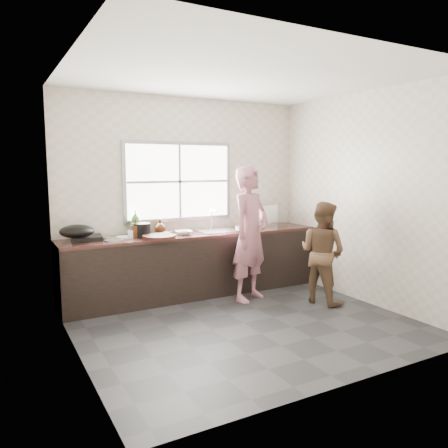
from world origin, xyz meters
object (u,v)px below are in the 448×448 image
cutting_board (159,237)px  bottle_green (135,222)px  burner (87,238)px  pot_lid_left (114,240)px  person_side (322,252)px  bowl_crabs (243,229)px  bottle_brown_short (160,227)px  dish_rack (260,216)px  black_pot (141,230)px  glass_jar (131,234)px  wok (77,231)px  woman (250,238)px  pot_lid_right (112,237)px  bowl_mince (184,233)px  bowl_held (242,229)px  plate_food (125,237)px  bottle_brown_tall (136,229)px

cutting_board → bottle_green: (-0.17, 0.43, 0.15)m
burner → pot_lid_left: 0.35m
person_side → pot_lid_left: (-2.42, 1.00, 0.21)m
bottle_green → bowl_crabs: bearing=-17.2°
bottle_brown_short → dish_rack: (1.53, -0.13, 0.08)m
black_pot → glass_jar: (-0.16, -0.06, -0.04)m
bowl_crabs → wok: (-2.19, 0.19, 0.11)m
woman → black_pot: woman is taller
bowl_crabs → dish_rack: 0.55m
bottle_green → pot_lid_right: size_ratio=1.19×
bowl_mince → bowl_held: bearing=-7.8°
cutting_board → bowl_mince: bowl_mince is taller
cutting_board → bottle_brown_short: bottle_brown_short is taller
bottle_green → bottle_brown_short: size_ratio=1.87×
burner → bowl_held: bearing=-8.3°
cutting_board → burner: burner is taller
dish_rack → bowl_held: bearing=-164.5°
bottle_brown_short → wok: 1.14m
bottle_brown_short → pot_lid_left: bearing=-156.8°
bowl_mince → plate_food: bearing=170.6°
bowl_mince → bottle_green: bearing=151.8°
cutting_board → bowl_crabs: bearing=-0.2°
woman → black_pot: 1.42m
burner → woman: bearing=-18.8°
bowl_held → plate_food: bearing=171.4°
bottle_brown_tall → pot_lid_right: bottle_brown_tall is taller
burner → plate_food: bearing=-7.1°
black_pot → dish_rack: bearing=0.5°
black_pot → pot_lid_left: (-0.39, -0.15, -0.08)m
black_pot → bottle_brown_short: bottle_brown_short is taller
wok → dish_rack: 2.65m
cutting_board → bowl_mince: size_ratio=1.88×
glass_jar → bottle_green: bearing=59.8°
black_pot → glass_jar: black_pot is taller
bottle_green → cutting_board: bearing=-68.7°
black_pot → plate_food: 0.23m
bowl_crabs → glass_jar: bearing=172.9°
wok → pot_lid_left: 0.45m
bottle_brown_short → glass_jar: size_ratio=1.82×
bowl_mince → woman: bearing=-33.1°
cutting_board → bottle_green: bearing=111.3°
pot_lid_left → cutting_board: bearing=-10.6°
cutting_board → wok: wok is taller
plate_food → glass_jar: size_ratio=2.15×
bottle_brown_short → bowl_mince: bearing=-50.1°
burner → pot_lid_left: bearing=-36.7°
glass_jar → pot_lid_right: glass_jar is taller
cutting_board → bowl_crabs: (1.24, -0.00, 0.01)m
person_side → bottle_brown_tall: 2.42m
plate_food → burner: 0.46m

